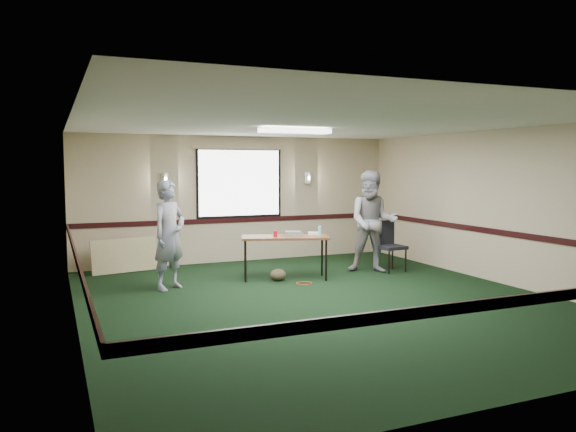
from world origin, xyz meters
name	(u,v)px	position (x,y,z in m)	size (l,w,h in m)	color
ground	(321,301)	(0.00, 0.00, 0.00)	(8.00, 8.00, 0.00)	black
room_shell	(271,192)	(0.00, 2.12, 1.58)	(8.00, 8.02, 8.00)	#C2AF8C
folding_table	(285,239)	(0.15, 1.80, 0.73)	(1.69, 1.08, 0.79)	#512817
projector	(293,234)	(0.28, 1.74, 0.83)	(0.27, 0.23, 0.09)	#96969E
game_console	(313,233)	(0.73, 1.82, 0.81)	(0.18, 0.15, 0.05)	white
red_cup	(276,234)	(-0.05, 1.76, 0.84)	(0.07, 0.07, 0.11)	red
water_bottle	(320,231)	(0.69, 1.47, 0.89)	(0.06, 0.06, 0.20)	#92CFEF
duffel_bag	(278,275)	(-0.04, 1.67, 0.11)	(0.30, 0.23, 0.21)	#493F29
cable_coil	(304,283)	(0.30, 1.27, 0.01)	(0.28, 0.28, 0.01)	#CC4519
folded_table	(125,255)	(-2.47, 3.60, 0.33)	(1.28, 0.06, 0.66)	tan
conference_chair	(388,242)	(2.34, 1.76, 0.58)	(0.52, 0.54, 0.98)	black
person_left	(169,235)	(-1.96, 1.75, 0.91)	(0.67, 0.44, 1.82)	#414E90
person_right	(373,222)	(1.97, 1.74, 0.99)	(0.96, 0.75, 1.97)	#7693B8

